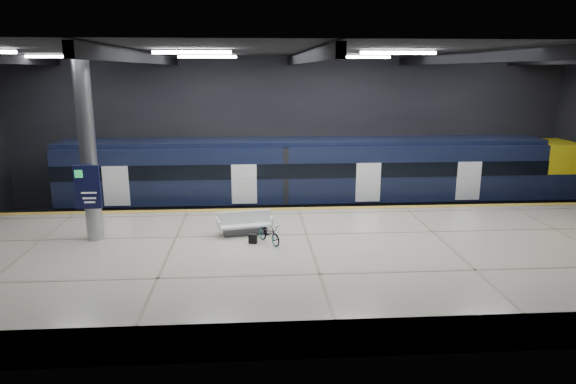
{
  "coord_description": "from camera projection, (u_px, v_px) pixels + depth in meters",
  "views": [
    {
      "loc": [
        -2.01,
        -19.88,
        7.31
      ],
      "look_at": [
        -0.55,
        1.5,
        2.2
      ],
      "focal_mm": 32.0,
      "sensor_mm": 36.0,
      "label": 1
    }
  ],
  "objects": [
    {
      "name": "platform",
      "position": [
        311.0,
        262.0,
        18.57
      ],
      "size": [
        30.0,
        11.0,
        1.1
      ],
      "primitive_type": "cube",
      "color": "#C0B3A2",
      "rests_on": "ground"
    },
    {
      "name": "pannier_bag",
      "position": [
        253.0,
        239.0,
        18.82
      ],
      "size": [
        0.34,
        0.26,
        0.35
      ],
      "primitive_type": "cube",
      "rotation": [
        0.0,
        0.0,
        -0.3
      ],
      "color": "black",
      "rests_on": "platform"
    },
    {
      "name": "ground",
      "position": [
        304.0,
        252.0,
        21.12
      ],
      "size": [
        30.0,
        30.0,
        0.0
      ],
      "primitive_type": "plane",
      "color": "black",
      "rests_on": "ground"
    },
    {
      "name": "rails",
      "position": [
        293.0,
        214.0,
        26.44
      ],
      "size": [
        30.0,
        1.52,
        0.16
      ],
      "color": "gray",
      "rests_on": "ground"
    },
    {
      "name": "safety_strip",
      "position": [
        298.0,
        209.0,
        23.53
      ],
      "size": [
        30.0,
        0.4,
        0.01
      ],
      "primitive_type": "cube",
      "color": "gold",
      "rests_on": "platform"
    },
    {
      "name": "bench",
      "position": [
        245.0,
        226.0,
        19.85
      ],
      "size": [
        2.23,
        1.25,
        0.93
      ],
      "rotation": [
        0.0,
        0.0,
        0.19
      ],
      "color": "#595B60",
      "rests_on": "platform"
    },
    {
      "name": "room_shell",
      "position": [
        305.0,
        112.0,
        19.8
      ],
      "size": [
        30.1,
        16.1,
        8.05
      ],
      "color": "black",
      "rests_on": "ground"
    },
    {
      "name": "info_column",
      "position": [
        88.0,
        151.0,
        18.56
      ],
      "size": [
        0.9,
        0.78,
        6.9
      ],
      "color": "#9EA0A5",
      "rests_on": "platform"
    },
    {
      "name": "bicycle",
      "position": [
        269.0,
        233.0,
        18.82
      ],
      "size": [
        1.12,
        1.47,
        0.74
      ],
      "primitive_type": "imported",
      "rotation": [
        0.0,
        0.0,
        0.52
      ],
      "color": "#99999E",
      "rests_on": "platform"
    },
    {
      "name": "train",
      "position": [
        339.0,
        176.0,
        26.13
      ],
      "size": [
        29.4,
        2.84,
        3.79
      ],
      "color": "black",
      "rests_on": "ground"
    }
  ]
}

